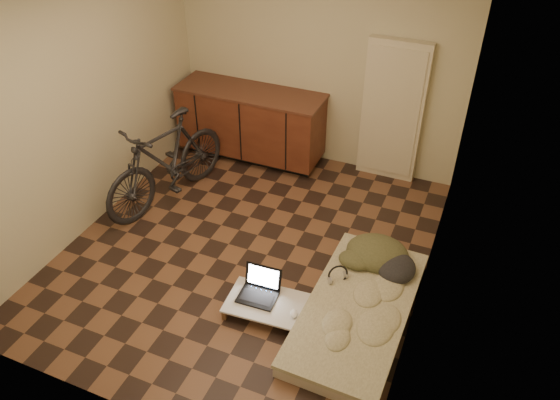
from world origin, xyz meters
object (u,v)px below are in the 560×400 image
at_px(laptop, 260,290).
at_px(bicycle, 166,157).
at_px(futon, 358,311).
at_px(lap_desk, 266,303).

bearing_deg(laptop, bicycle, 143.35).
distance_m(futon, laptop, 0.90).
height_order(bicycle, lap_desk, bicycle).
distance_m(bicycle, lap_desk, 2.13).
height_order(lap_desk, laptop, laptop).
relative_size(futon, lap_desk, 2.44).
bearing_deg(lap_desk, bicycle, 141.98).
xyz_separation_m(futon, lap_desk, (-0.77, -0.26, 0.03)).
xyz_separation_m(futon, laptop, (-0.87, -0.19, 0.09)).
height_order(bicycle, laptop, bicycle).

